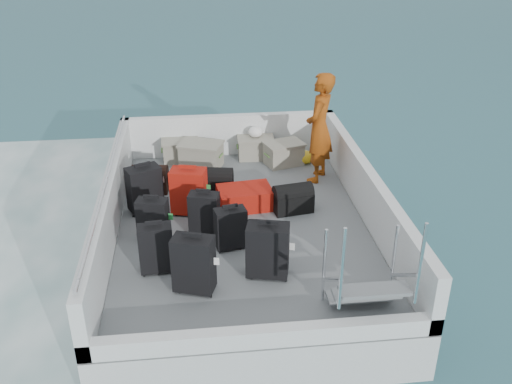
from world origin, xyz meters
TOP-DOWN VIEW (x-y plane):
  - ground at (0.00, 0.00)m, footprint 160.00×160.00m
  - ferry_hull at (0.00, 0.00)m, footprint 3.60×5.00m
  - deck at (0.00, 0.00)m, footprint 3.30×4.70m
  - deck_fittings at (0.35, -0.32)m, footprint 3.60×5.00m
  - suitcase_0 at (-1.10, -1.04)m, footprint 0.41×0.25m
  - suitcase_1 at (-1.16, -0.33)m, footprint 0.43×0.30m
  - suitcase_2 at (-1.32, 0.50)m, footprint 0.53×0.44m
  - suitcase_3 at (-0.67, -1.46)m, footprint 0.51×0.39m
  - suitcase_4 at (-0.51, -0.21)m, footprint 0.43×0.32m
  - suitcase_5 at (-0.70, 0.35)m, footprint 0.53×0.39m
  - suitcase_6 at (0.18, -1.26)m, footprint 0.53×0.39m
  - suitcase_7 at (-0.20, -0.61)m, footprint 0.42×0.29m
  - suitcase_8 at (0.08, 0.44)m, footprint 0.81×0.58m
  - duffel_0 at (-1.28, 1.11)m, footprint 0.56×0.36m
  - duffel_1 at (-0.30, 0.91)m, footprint 0.54×0.38m
  - duffel_2 at (0.74, 0.25)m, footprint 0.59×0.39m
  - crate_0 at (-0.84, 2.20)m, footprint 0.59×0.42m
  - crate_1 at (-0.50, 1.92)m, footprint 0.76×0.64m
  - crate_2 at (0.43, 2.20)m, footprint 0.59×0.41m
  - crate_3 at (0.87, 1.87)m, footprint 0.68×0.56m
  - yellow_bag at (1.23, 1.86)m, footprint 0.28×0.26m
  - white_bag at (0.43, 2.20)m, footprint 0.24×0.24m
  - passenger at (1.30, 1.25)m, footprint 0.65×0.75m

SIDE VIEW (x-z plane):
  - ground at x=0.00m, z-range 0.00..0.00m
  - ferry_hull at x=0.00m, z-range 0.00..0.60m
  - deck at x=0.00m, z-range 0.60..0.62m
  - yellow_bag at x=1.23m, z-range 0.62..0.84m
  - suitcase_8 at x=0.08m, z-range 0.62..0.92m
  - duffel_0 at x=-1.28m, z-range 0.62..0.94m
  - duffel_1 at x=-0.30m, z-range 0.62..0.94m
  - duffel_2 at x=0.74m, z-range 0.62..0.94m
  - crate_0 at x=-0.84m, z-range 0.62..0.97m
  - crate_2 at x=0.43m, z-range 0.62..0.97m
  - crate_3 at x=0.87m, z-range 0.62..0.97m
  - crate_1 at x=-0.50m, z-range 0.62..1.01m
  - suitcase_7 at x=-0.20m, z-range 0.62..1.16m
  - suitcase_4 at x=-0.51m, z-range 0.62..1.19m
  - suitcase_1 at x=-1.16m, z-range 0.62..1.20m
  - suitcase_0 at x=-1.10m, z-range 0.62..1.23m
  - suitcase_5 at x=-0.70m, z-range 0.62..1.28m
  - suitcase_2 at x=-1.32m, z-range 0.62..1.28m
  - suitcase_6 at x=0.18m, z-range 0.62..1.28m
  - suitcase_3 at x=-0.67m, z-range 0.62..1.30m
  - deck_fittings at x=0.35m, z-range 0.54..1.44m
  - white_bag at x=0.43m, z-range 0.97..1.15m
  - passenger at x=1.30m, z-range 0.62..2.32m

